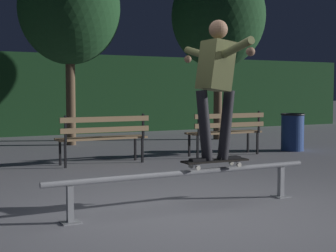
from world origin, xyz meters
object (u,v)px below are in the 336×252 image
skateboarder (216,77)px  park_bench_right_center (226,129)px  grind_rail (187,178)px  tree_far_right (218,17)px  park_bench_left_center (103,134)px  trash_can (292,131)px  tree_behind_benches (69,9)px  skateboard (215,161)px

skateboarder → park_bench_right_center: 4.41m
grind_rail → tree_far_right: size_ratio=0.70×
park_bench_right_center → tree_far_right: tree_far_right is taller
park_bench_right_center → tree_far_right: (1.71, 2.94, 2.68)m
park_bench_left_center → trash_can: park_bench_left_center is taller
park_bench_left_center → tree_far_right: tree_far_right is taller
tree_behind_benches → tree_far_right: (3.86, -0.42, 0.03)m
tree_far_right → park_bench_right_center: bearing=-120.2°
tree_behind_benches → park_bench_left_center: bearing=-97.1°
park_bench_right_center → trash_can: (1.75, 0.07, -0.12)m
tree_behind_benches → tree_far_right: bearing=-6.2°
grind_rail → park_bench_right_center: bearing=50.6°
grind_rail → park_bench_left_center: 3.53m
park_bench_left_center → tree_far_right: 5.84m
park_bench_right_center → trash_can: bearing=2.2°
grind_rail → tree_far_right: bearing=54.5°
park_bench_left_center → tree_behind_benches: (0.42, 3.36, 2.65)m
grind_rail → tree_behind_benches: 7.47m
tree_far_right → park_bench_left_center: bearing=-145.4°
trash_can → tree_behind_benches: bearing=139.8°
park_bench_left_center → skateboarder: bearing=-89.3°
skateboard → trash_can: (4.27, 3.58, -0.09)m
skateboarder → tree_far_right: size_ratio=0.34×
skateboard → trash_can: bearing=39.9°
skateboarder → trash_can: bearing=39.9°
skateboard → grind_rail: bearing=-180.0°
park_bench_right_center → trash_can: size_ratio=2.00×
skateboarder → tree_behind_benches: (0.38, 6.87, 1.75)m
park_bench_left_center → tree_behind_benches: 4.30m
park_bench_left_center → trash_can: size_ratio=2.00×
skateboarder → park_bench_left_center: 3.62m
skateboarder → trash_can: 5.66m
tree_behind_benches → skateboard: bearing=-93.2°
grind_rail → park_bench_left_center: (0.32, 3.51, 0.20)m
grind_rail → skateboard: skateboard is taller
tree_behind_benches → trash_can: bearing=-40.2°
park_bench_left_center → tree_far_right: bearing=34.6°
grind_rail → park_bench_right_center: (2.89, 3.51, 0.20)m
skateboarder → tree_far_right: 7.92m
grind_rail → tree_far_right: (4.60, 6.45, 2.88)m
park_bench_right_center → grind_rail: bearing=-129.4°
skateboard → tree_far_right: tree_far_right is taller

